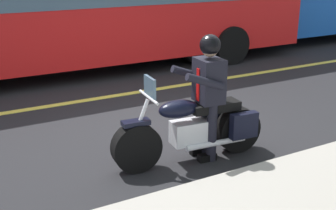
% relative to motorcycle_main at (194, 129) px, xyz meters
% --- Properties ---
extents(ground_plane, '(80.00, 80.00, 0.00)m').
position_rel_motorcycle_main_xyz_m(ground_plane, '(-0.24, -1.24, -0.45)').
color(ground_plane, black).
extents(lane_center_stripe, '(60.00, 0.16, 0.01)m').
position_rel_motorcycle_main_xyz_m(lane_center_stripe, '(-0.24, -3.24, -0.45)').
color(lane_center_stripe, '#E5DB4C').
rests_on(lane_center_stripe, ground_plane).
extents(motorcycle_main, '(2.22, 0.71, 1.26)m').
position_rel_motorcycle_main_xyz_m(motorcycle_main, '(0.00, 0.00, 0.00)').
color(motorcycle_main, black).
rests_on(motorcycle_main, ground_plane).
extents(rider_main, '(0.65, 0.59, 1.74)m').
position_rel_motorcycle_main_xyz_m(rider_main, '(-0.19, 0.01, 0.58)').
color(rider_main, black).
rests_on(rider_main, ground_plane).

